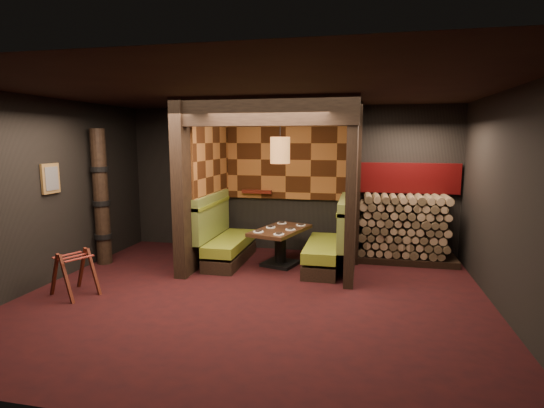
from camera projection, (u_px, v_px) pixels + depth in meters
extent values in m
cube|color=black|center=(253.00, 299.00, 5.97)|extent=(6.50, 5.50, 0.02)
cube|color=black|center=(251.00, 89.00, 5.53)|extent=(6.50, 5.50, 0.02)
cube|color=black|center=(288.00, 179.00, 8.42)|extent=(6.50, 0.02, 2.85)
cube|color=black|center=(154.00, 249.00, 3.08)|extent=(6.50, 0.02, 2.85)
cube|color=black|center=(44.00, 192.00, 6.43)|extent=(0.02, 5.50, 2.85)
cube|color=black|center=(515.00, 206.00, 5.07)|extent=(0.02, 5.50, 2.85)
cube|color=black|center=(203.00, 184.00, 7.63)|extent=(0.20, 2.20, 2.85)
cube|color=black|center=(353.00, 187.00, 7.12)|extent=(0.15, 2.10, 2.85)
cube|color=black|center=(262.00, 111.00, 6.25)|extent=(2.85, 0.18, 0.44)
cube|color=brown|center=(286.00, 160.00, 8.31)|extent=(2.40, 0.06, 1.55)
cube|color=brown|center=(212.00, 160.00, 7.71)|extent=(0.04, 1.85, 1.45)
cube|color=#52160E|center=(257.00, 192.00, 8.47)|extent=(0.60, 0.12, 0.07)
cube|color=black|center=(230.00, 256.00, 7.72)|extent=(0.55, 1.60, 0.22)
cube|color=olive|center=(230.00, 243.00, 7.68)|extent=(0.55, 1.60, 0.18)
cube|color=olive|center=(212.00, 221.00, 7.70)|extent=(0.12, 1.60, 0.78)
cube|color=olive|center=(212.00, 202.00, 7.64)|extent=(0.15, 1.60, 0.06)
cube|color=black|center=(323.00, 262.00, 7.37)|extent=(0.55, 1.60, 0.22)
cube|color=olive|center=(323.00, 248.00, 7.33)|extent=(0.55, 1.60, 0.18)
cube|color=olive|center=(343.00, 226.00, 7.20)|extent=(0.12, 1.60, 0.78)
cube|color=olive|center=(343.00, 206.00, 7.15)|extent=(0.15, 1.60, 0.06)
cube|color=black|center=(280.00, 263.00, 7.54)|extent=(0.68, 0.68, 0.06)
cylinder|color=black|center=(280.00, 249.00, 7.50)|extent=(0.20, 0.20, 0.60)
cube|color=#3B2013|center=(280.00, 230.00, 7.45)|extent=(1.01, 1.39, 0.06)
cylinder|color=white|center=(258.00, 232.00, 7.17)|extent=(0.18, 0.18, 0.01)
cube|color=black|center=(258.00, 231.00, 7.17)|extent=(0.10, 0.13, 0.02)
cylinder|color=white|center=(279.00, 234.00, 6.98)|extent=(0.18, 0.18, 0.01)
cube|color=black|center=(279.00, 233.00, 6.98)|extent=(0.10, 0.13, 0.02)
cylinder|color=white|center=(271.00, 227.00, 7.54)|extent=(0.18, 0.18, 0.01)
cube|color=black|center=(271.00, 226.00, 7.54)|extent=(0.10, 0.13, 0.02)
cylinder|color=white|center=(290.00, 229.00, 7.35)|extent=(0.18, 0.18, 0.01)
cube|color=black|center=(290.00, 229.00, 7.35)|extent=(0.10, 0.13, 0.02)
cylinder|color=white|center=(282.00, 223.00, 7.91)|extent=(0.18, 0.18, 0.01)
cube|color=black|center=(282.00, 222.00, 7.91)|extent=(0.10, 0.13, 0.02)
cylinder|color=white|center=(301.00, 225.00, 7.72)|extent=(0.18, 0.18, 0.01)
cube|color=black|center=(301.00, 224.00, 7.72)|extent=(0.10, 0.13, 0.02)
cylinder|color=brown|center=(280.00, 150.00, 7.19)|extent=(0.34, 0.34, 0.45)
sphere|color=#FFC672|center=(280.00, 150.00, 7.19)|extent=(0.18, 0.18, 0.18)
cylinder|color=black|center=(280.00, 119.00, 7.11)|extent=(0.02, 0.02, 0.59)
cube|color=olive|center=(50.00, 179.00, 6.49)|extent=(0.04, 0.36, 0.46)
cube|color=#3F3F3F|center=(52.00, 179.00, 6.49)|extent=(0.01, 0.27, 0.36)
cube|color=#41150B|center=(55.00, 276.00, 6.00)|extent=(0.30, 0.16, 0.69)
cube|color=#41150B|center=(67.00, 280.00, 5.81)|extent=(0.30, 0.16, 0.69)
cube|color=#41150B|center=(82.00, 269.00, 6.32)|extent=(0.30, 0.16, 0.69)
cube|color=#41150B|center=(94.00, 273.00, 6.13)|extent=(0.30, 0.16, 0.69)
cube|color=maroon|center=(67.00, 255.00, 6.12)|extent=(0.21, 0.41, 0.01)
cube|color=maroon|center=(73.00, 257.00, 6.02)|extent=(0.21, 0.41, 0.01)
cube|color=maroon|center=(79.00, 258.00, 5.93)|extent=(0.21, 0.41, 0.01)
cylinder|color=black|center=(101.00, 197.00, 7.49)|extent=(0.26, 0.26, 2.40)
cylinder|color=black|center=(103.00, 236.00, 7.59)|extent=(0.31, 0.31, 0.09)
cylinder|color=black|center=(101.00, 203.00, 7.50)|extent=(0.31, 0.31, 0.09)
cylinder|color=black|center=(99.00, 169.00, 7.41)|extent=(0.31, 0.31, 0.09)
cube|color=black|center=(406.00, 258.00, 7.75)|extent=(1.73, 0.70, 0.12)
cube|color=brown|center=(408.00, 226.00, 7.66)|extent=(1.73, 0.70, 1.10)
cube|color=maroon|center=(408.00, 178.00, 7.85)|extent=(1.83, 0.10, 0.56)
cube|color=black|center=(358.00, 185.00, 7.35)|extent=(0.08, 0.08, 2.85)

